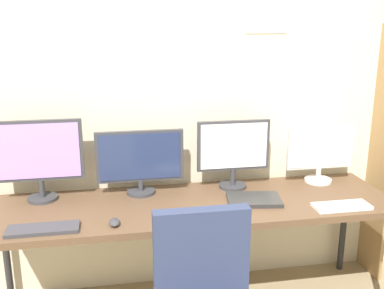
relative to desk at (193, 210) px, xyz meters
The scene contains 11 objects.
wall_back 0.74m from the desk, 89.95° to the left, with size 4.84×0.11×2.60m.
desk is the anchor object (origin of this frame).
monitor_far_left 0.98m from the desk, 166.73° to the left, with size 0.52×0.18×0.50m.
monitor_center_left 0.46m from the desk, 144.72° to the left, with size 0.54×0.18×0.41m.
monitor_center_right 0.47m from the desk, 35.27° to the left, with size 0.47×0.18×0.45m.
monitor_far_right 0.96m from the desk, 13.26° to the left, with size 0.46×0.18×0.39m.
keyboard_left 0.87m from the desk, 164.69° to the right, with size 0.37×0.13×0.02m, color #38383D.
keyboard_center 0.24m from the desk, 90.00° to the right, with size 0.32×0.13×0.02m, color silver.
keyboard_right 0.87m from the desk, 15.31° to the right, with size 0.33×0.13×0.02m, color silver.
computer_mouse 0.53m from the desk, 154.41° to the right, with size 0.06×0.10×0.03m, color #38383D.
laptop_closed 0.37m from the desk, ahead, with size 0.32×0.22×0.02m, color #2D2D2D.
Camera 1 is at (-0.45, -1.86, 1.80)m, focal length 41.94 mm.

